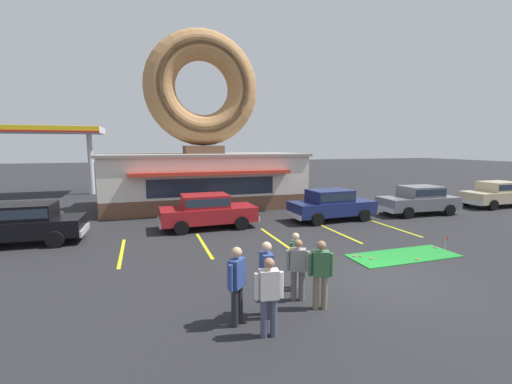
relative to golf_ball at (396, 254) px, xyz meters
name	(u,v)px	position (x,y,z in m)	size (l,w,h in m)	color
ground_plane	(381,278)	(-1.88, -1.60, -0.05)	(160.00, 160.00, 0.00)	#232326
donut_shop_building	(203,147)	(-4.66, 12.35, 3.69)	(12.30, 6.75, 10.96)	brown
putting_mat	(403,256)	(0.20, -0.15, -0.04)	(3.90, 1.46, 0.03)	#1E842D
mini_donut_near_left	(355,256)	(-1.51, 0.27, 0.00)	(0.13, 0.13, 0.04)	#D8667F
mini_donut_near_right	(436,247)	(1.98, 0.18, 0.00)	(0.13, 0.13, 0.04)	#D8667F
mini_donut_mid_left	(417,259)	(0.31, -0.67, 0.00)	(0.13, 0.13, 0.04)	#D17F47
mini_donut_mid_centre	(371,258)	(-1.12, -0.12, 0.00)	(0.13, 0.13, 0.04)	#D17F47
mini_donut_mid_right	(361,256)	(-1.32, 0.17, 0.00)	(0.13, 0.13, 0.04)	#A5724C
golf_ball	(396,254)	(0.00, 0.00, 0.00)	(0.04, 0.04, 0.04)	white
putting_flag_pin	(446,241)	(1.94, -0.30, 0.39)	(0.13, 0.01, 0.55)	silver
car_navy	(331,204)	(0.82, 5.82, 0.82)	(4.62, 2.11, 1.60)	navy
car_grey	(419,199)	(6.34, 5.67, 0.82)	(4.62, 2.11, 1.60)	slate
car_black	(23,222)	(-12.93, 5.74, 0.82)	(4.61, 2.09, 1.60)	black
car_red	(207,210)	(-5.59, 6.12, 0.82)	(4.58, 2.03, 1.60)	maroon
car_champagne	(497,193)	(12.88, 6.05, 0.82)	(4.57, 2.00, 1.60)	#BCAD89
pedestrian_blue_sweater_man	(298,267)	(-4.81, -2.12, 0.81)	(0.55, 0.38, 1.56)	slate
pedestrian_hooded_kid	(266,275)	(-5.84, -2.67, 0.92)	(0.26, 0.60, 1.75)	#232328
pedestrian_leather_jacket_man	(237,282)	(-6.55, -2.79, 0.91)	(0.45, 0.45, 1.73)	#232328
pedestrian_clipboard_woman	(321,271)	(-4.50, -2.70, 0.87)	(0.57, 0.35, 1.66)	#7F7056
pedestrian_beanie_man	(295,258)	(-4.59, -1.49, 0.81)	(0.40, 0.52, 1.56)	slate
pedestrian_crossing_woman	(269,293)	(-6.07, -3.45, 0.86)	(0.59, 0.29, 1.65)	#474C66
trash_bin	(119,209)	(-9.69, 9.82, 0.45)	(0.57, 0.57, 0.97)	#232833
gas_station_canopy	(38,132)	(-15.81, 20.42, 4.81)	(9.00, 4.46, 5.30)	silver
parking_stripe_far_left	(122,252)	(-9.23, 3.40, -0.05)	(0.12, 3.60, 0.01)	yellow
parking_stripe_left	(204,245)	(-6.23, 3.40, -0.05)	(0.12, 3.60, 0.01)	yellow
parking_stripe_mid_left	(275,238)	(-3.23, 3.40, -0.05)	(0.12, 3.60, 0.01)	yellow
parking_stripe_centre	(338,233)	(-0.23, 3.40, -0.05)	(0.12, 3.60, 0.01)	yellow
parking_stripe_mid_right	(394,228)	(2.77, 3.40, -0.05)	(0.12, 3.60, 0.01)	yellow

